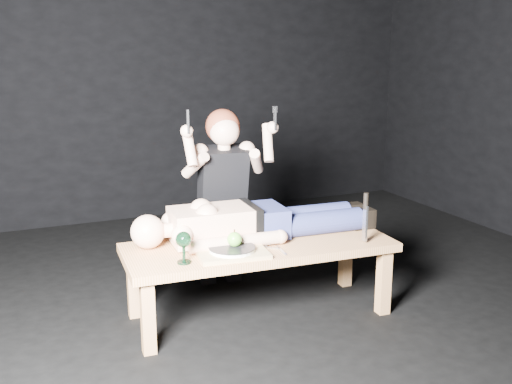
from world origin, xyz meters
TOP-DOWN VIEW (x-y plane):
  - ground at (0.00, 0.00)m, footprint 5.00×5.00m
  - back_wall at (0.00, 2.50)m, footprint 5.00×0.00m
  - table at (-0.11, 0.08)m, footprint 1.61×0.68m
  - lying_man at (-0.06, 0.21)m, footprint 1.51×0.54m
  - kneeling_woman at (-0.14, 0.65)m, footprint 0.73×0.80m
  - serving_tray at (-0.33, -0.04)m, footprint 0.41×0.32m
  - plate at (-0.33, -0.04)m, footprint 0.28×0.28m
  - apple at (-0.31, -0.03)m, footprint 0.08×0.08m
  - goblet at (-0.61, -0.06)m, footprint 0.09×0.09m
  - fork_flat at (-0.49, -0.06)m, footprint 0.04×0.17m
  - knife_flat at (-0.05, -0.09)m, footprint 0.04×0.17m
  - spoon_flat at (-0.10, -0.00)m, footprint 0.12×0.13m
  - carving_knife at (0.46, -0.15)m, footprint 0.04×0.05m

SIDE VIEW (x-z plane):
  - ground at x=0.00m, z-range 0.00..0.00m
  - table at x=-0.11m, z-range 0.00..0.45m
  - fork_flat at x=-0.49m, z-range 0.45..0.46m
  - knife_flat at x=-0.05m, z-range 0.45..0.46m
  - spoon_flat at x=-0.10m, z-range 0.45..0.46m
  - serving_tray at x=-0.33m, z-range 0.45..0.47m
  - plate at x=-0.33m, z-range 0.47..0.49m
  - apple at x=-0.31m, z-range 0.49..0.58m
  - goblet at x=-0.61m, z-range 0.45..0.63m
  - lying_man at x=-0.06m, z-range 0.45..0.70m
  - carving_knife at x=0.46m, z-range 0.45..0.75m
  - kneeling_woman at x=-0.14m, z-range 0.00..1.23m
  - back_wall at x=0.00m, z-range -1.00..4.00m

